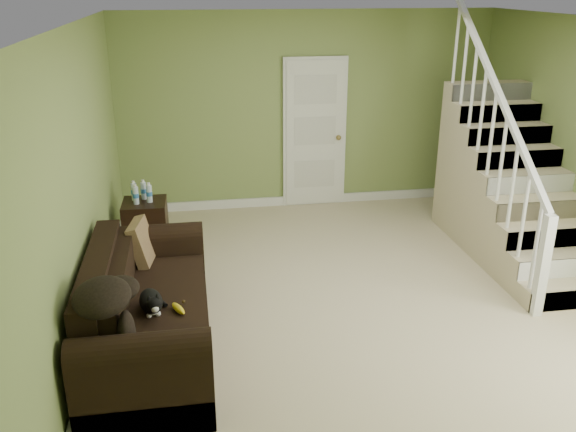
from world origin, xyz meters
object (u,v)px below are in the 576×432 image
object	(u,v)px
sofa	(144,316)
banana	(178,309)
cat	(151,302)
side_table	(146,225)

from	to	relation	value
sofa	banana	xyz separation A→B (m)	(0.29, -0.23, 0.17)
cat	banana	bearing A→B (deg)	-19.27
cat	side_table	bearing A→B (deg)	82.75
sofa	banana	bearing A→B (deg)	-38.47
sofa	side_table	xyz separation A→B (m)	(-0.10, 2.14, -0.03)
sofa	cat	distance (m)	0.32
cat	banana	xyz separation A→B (m)	(0.21, -0.03, -0.06)
cat	banana	distance (m)	0.22
sofa	cat	size ratio (longest dim) A/B	4.67
sofa	side_table	distance (m)	2.14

